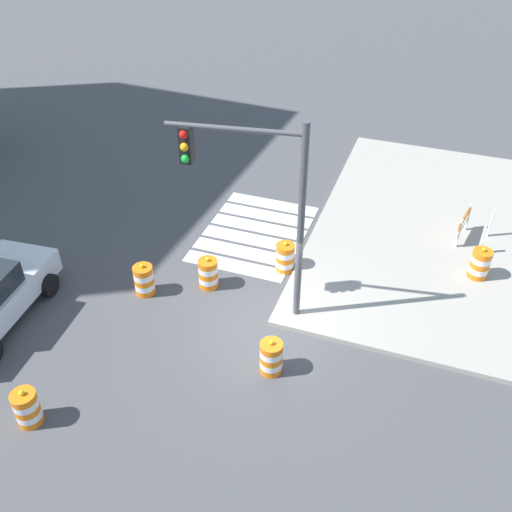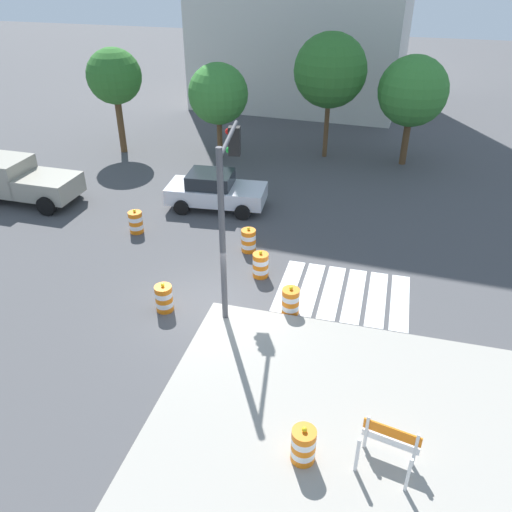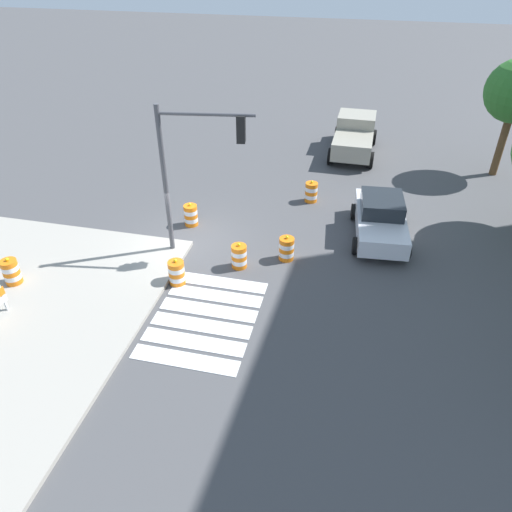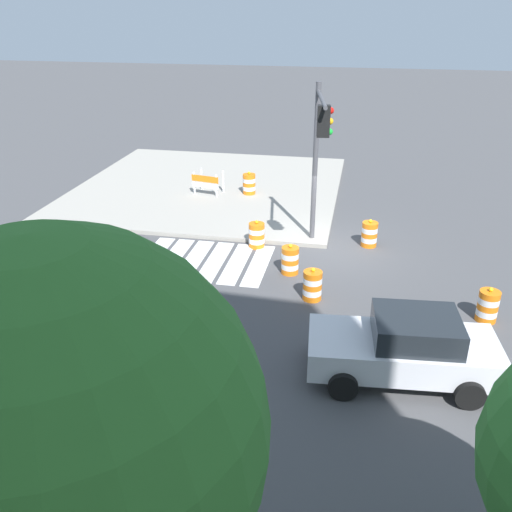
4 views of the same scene
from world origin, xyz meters
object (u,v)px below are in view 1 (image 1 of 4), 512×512
traffic_barrel_median_far (144,280)px  traffic_barrel_far_curb (208,273)px  traffic_barrel_on_sidewalk (480,264)px  traffic_barrel_crosswalk_end (271,357)px  traffic_barrel_near_corner (285,257)px  construction_barricade (469,224)px  traffic_barrel_median_near (27,408)px  traffic_light_pole (254,188)px

traffic_barrel_median_far → traffic_barrel_far_curb: 1.82m
traffic_barrel_far_curb → traffic_barrel_on_sidewalk: size_ratio=1.00×
traffic_barrel_crosswalk_end → traffic_barrel_on_sidewalk: size_ratio=1.00×
traffic_barrel_near_corner → traffic_barrel_median_far: 4.16m
traffic_barrel_crosswalk_end → construction_barricade: bearing=-29.9°
traffic_barrel_near_corner → traffic_barrel_median_near: same height
traffic_barrel_median_near → traffic_light_pole: (5.10, -3.50, 3.46)m
traffic_barrel_far_curb → traffic_light_pole: size_ratio=0.19×
traffic_barrel_near_corner → traffic_barrel_on_sidewalk: size_ratio=1.00×
traffic_barrel_crosswalk_end → traffic_barrel_on_sidewalk: bearing=-40.5°
traffic_light_pole → traffic_barrel_near_corner: bearing=-6.0°
traffic_barrel_far_curb → traffic_barrel_median_near: bearing=161.9°
traffic_barrel_crosswalk_end → traffic_barrel_median_far: size_ratio=1.00×
traffic_barrel_near_corner → traffic_light_pole: bearing=174.0°
traffic_barrel_median_near → traffic_barrel_on_sidewalk: bearing=-46.8°
traffic_barrel_far_curb → traffic_barrel_near_corner: bearing=-51.7°
traffic_barrel_median_far → traffic_barrel_far_curb: bearing=-61.0°
traffic_barrel_near_corner → traffic_light_pole: size_ratio=0.19×
traffic_barrel_far_curb → construction_barricade: (4.70, -6.85, 0.27)m
traffic_barrel_median_near → traffic_barrel_on_sidewalk: size_ratio=1.00×
traffic_barrel_crosswalk_end → construction_barricade: construction_barricade is taller
traffic_barrel_near_corner → construction_barricade: construction_barricade is taller
traffic_barrel_crosswalk_end → traffic_barrel_near_corner: bearing=12.5°
traffic_barrel_crosswalk_end → traffic_barrel_far_curb: (2.48, 2.72, 0.00)m
construction_barricade → traffic_light_pole: bearing=135.5°
traffic_barrel_on_sidewalk → construction_barricade: size_ratio=0.75×
traffic_barrel_median_far → traffic_barrel_on_sidewalk: 9.64m
traffic_barrel_median_far → traffic_light_pole: bearing=-85.2°
traffic_barrel_on_sidewalk → traffic_light_pole: size_ratio=0.19×
traffic_barrel_near_corner → traffic_barrel_median_near: (-7.18, 3.72, 0.00)m
traffic_barrel_median_near → traffic_light_pole: traffic_light_pole is taller
traffic_barrel_crosswalk_end → traffic_barrel_far_curb: 3.68m
traffic_barrel_far_curb → traffic_light_pole: traffic_light_pole is taller
traffic_barrel_on_sidewalk → traffic_light_pole: (-3.48, 5.66, 3.31)m
traffic_barrel_median_near → construction_barricade: construction_barricade is taller
traffic_barrel_far_curb → traffic_barrel_on_sidewalk: traffic_barrel_on_sidewalk is taller
traffic_barrel_median_near → traffic_barrel_near_corner: bearing=-27.4°
traffic_barrel_median_near → traffic_barrel_median_far: same height
traffic_barrel_on_sidewalk → traffic_barrel_near_corner: bearing=104.5°
traffic_barrel_on_sidewalk → traffic_light_pole: traffic_light_pole is taller
traffic_barrel_far_curb → traffic_light_pole: bearing=-110.6°
traffic_barrel_near_corner → traffic_barrel_on_sidewalk: (1.41, -5.44, 0.15)m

